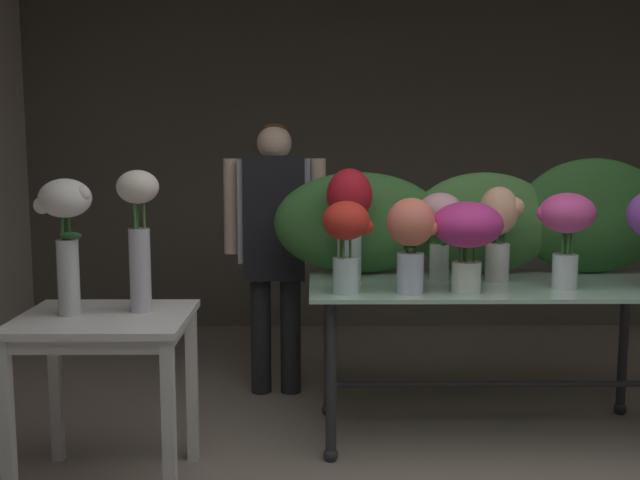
% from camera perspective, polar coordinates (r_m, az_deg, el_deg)
% --- Properties ---
extents(ground_plane, '(8.59, 8.59, 0.00)m').
position_cam_1_polar(ground_plane, '(4.35, 7.78, -12.48)').
color(ground_plane, gray).
extents(wall_back, '(5.88, 0.12, 2.64)m').
position_cam_1_polar(wall_back, '(6.04, 5.34, 5.87)').
color(wall_back, '#5B564C').
rests_on(wall_back, ground).
extents(display_table_glass, '(1.80, 0.80, 0.79)m').
position_cam_1_polar(display_table_glass, '(3.82, 12.91, -5.16)').
color(display_table_glass, '#A8D8BB').
rests_on(display_table_glass, ground).
extents(side_table_white, '(0.71, 0.63, 0.76)m').
position_cam_1_polar(side_table_white, '(3.30, -16.11, -7.25)').
color(side_table_white, white).
rests_on(side_table_white, ground).
extents(florist, '(0.59, 0.24, 1.59)m').
position_cam_1_polar(florist, '(4.34, -3.47, 0.75)').
color(florist, '#232328').
rests_on(florist, ground).
extents(foliage_backdrop, '(2.09, 0.28, 0.61)m').
position_cam_1_polar(foliage_backdrop, '(4.01, 11.30, 1.44)').
color(foliage_backdrop, '#387033').
rests_on(foliage_backdrop, display_table_glass).
extents(vase_blush_roses, '(0.22, 0.22, 0.44)m').
position_cam_1_polar(vase_blush_roses, '(3.77, 9.16, 1.27)').
color(vase_blush_roses, silver).
rests_on(vase_blush_roses, display_table_glass).
extents(vase_fuchsia_dahlias, '(0.27, 0.26, 0.46)m').
position_cam_1_polar(vase_fuchsia_dahlias, '(3.69, 18.33, 1.11)').
color(vase_fuchsia_dahlias, silver).
rests_on(vase_fuchsia_dahlias, display_table_glass).
extents(vase_peach_carnations, '(0.24, 0.19, 0.48)m').
position_cam_1_polar(vase_peach_carnations, '(3.81, 13.53, 1.08)').
color(vase_peach_carnations, silver).
rests_on(vase_peach_carnations, display_table_glass).
extents(vase_coral_peonies, '(0.23, 0.22, 0.44)m').
position_cam_1_polar(vase_coral_peonies, '(3.43, 6.98, 0.26)').
color(vase_coral_peonies, silver).
rests_on(vase_coral_peonies, display_table_glass).
extents(vase_scarlet_ranunculus, '(0.23, 0.22, 0.43)m').
position_cam_1_polar(vase_scarlet_ranunculus, '(3.40, 2.04, 0.23)').
color(vase_scarlet_ranunculus, silver).
rests_on(vase_scarlet_ranunculus, display_table_glass).
extents(vase_crimson_tulips, '(0.23, 0.23, 0.56)m').
position_cam_1_polar(vase_crimson_tulips, '(3.72, 2.25, 2.10)').
color(vase_crimson_tulips, silver).
rests_on(vase_crimson_tulips, display_table_glass).
extents(vase_magenta_lilies, '(0.33, 0.33, 0.42)m').
position_cam_1_polar(vase_magenta_lilies, '(3.49, 11.25, 0.63)').
color(vase_magenta_lilies, silver).
rests_on(vase_magenta_lilies, display_table_glass).
extents(vase_white_roses_tall, '(0.24, 0.21, 0.57)m').
position_cam_1_polar(vase_white_roses_tall, '(3.25, -18.84, 1.07)').
color(vase_white_roses_tall, silver).
rests_on(vase_white_roses_tall, side_table_white).
extents(vase_cream_lisianthus_tall, '(0.18, 0.18, 0.60)m').
position_cam_1_polar(vase_cream_lisianthus_tall, '(3.24, -13.67, 0.73)').
color(vase_cream_lisianthus_tall, silver).
rests_on(vase_cream_lisianthus_tall, side_table_white).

